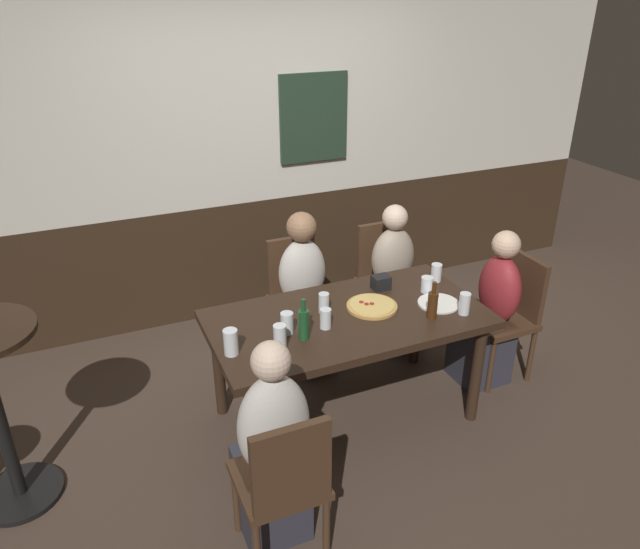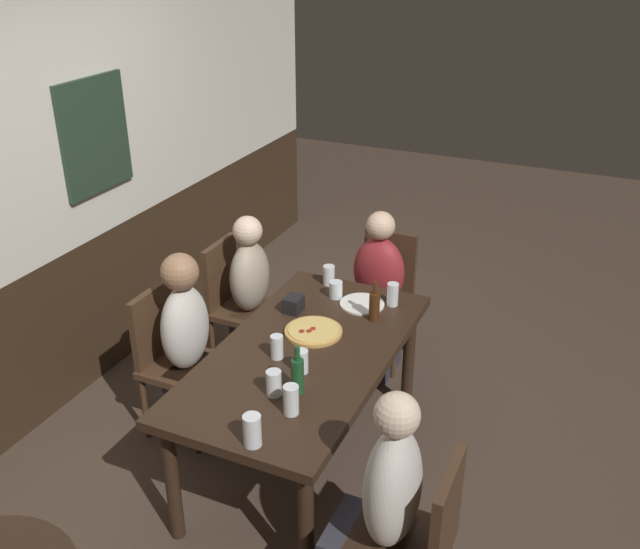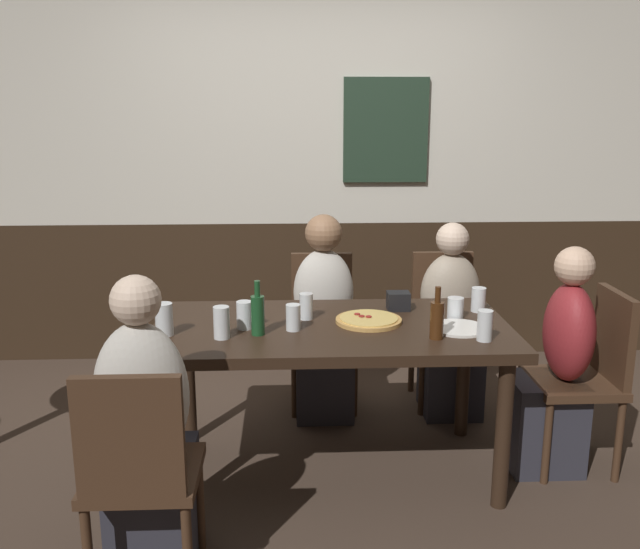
# 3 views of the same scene
# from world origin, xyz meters

# --- Properties ---
(ground_plane) EXTENTS (12.00, 12.00, 0.00)m
(ground_plane) POSITION_xyz_m (0.00, 0.00, 0.00)
(ground_plane) COLOR #423328
(wall_back) EXTENTS (6.40, 0.13, 2.60)m
(wall_back) POSITION_xyz_m (0.00, 1.65, 1.30)
(wall_back) COLOR #332316
(wall_back) RESTS_ON ground_plane
(dining_table) EXTENTS (1.65, 0.86, 0.74)m
(dining_table) POSITION_xyz_m (0.00, 0.00, 0.66)
(dining_table) COLOR black
(dining_table) RESTS_ON ground_plane
(chair_head_east) EXTENTS (0.40, 0.40, 0.88)m
(chair_head_east) POSITION_xyz_m (1.24, 0.00, 0.50)
(chair_head_east) COLOR #422B1C
(chair_head_east) RESTS_ON ground_plane
(chair_right_far) EXTENTS (0.40, 0.40, 0.88)m
(chair_right_far) POSITION_xyz_m (0.73, 0.84, 0.50)
(chair_right_far) COLOR #422B1C
(chair_right_far) RESTS_ON ground_plane
(chair_mid_far) EXTENTS (0.40, 0.40, 0.88)m
(chair_mid_far) POSITION_xyz_m (0.00, 0.84, 0.50)
(chair_mid_far) COLOR #422B1C
(chair_mid_far) RESTS_ON ground_plane
(chair_left_near) EXTENTS (0.40, 0.40, 0.88)m
(chair_left_near) POSITION_xyz_m (-0.73, -0.84, 0.50)
(chair_left_near) COLOR #422B1C
(chair_left_near) RESTS_ON ground_plane
(person_head_east) EXTENTS (0.37, 0.34, 1.10)m
(person_head_east) POSITION_xyz_m (1.08, 0.00, 0.46)
(person_head_east) COLOR #2D2D38
(person_head_east) RESTS_ON ground_plane
(person_right_far) EXTENTS (0.34, 0.37, 1.09)m
(person_right_far) POSITION_xyz_m (0.73, 0.68, 0.46)
(person_right_far) COLOR #2D2D38
(person_right_far) RESTS_ON ground_plane
(person_mid_far) EXTENTS (0.34, 0.37, 1.14)m
(person_mid_far) POSITION_xyz_m (-0.00, 0.68, 0.49)
(person_mid_far) COLOR #2D2D38
(person_mid_far) RESTS_ON ground_plane
(person_left_near) EXTENTS (0.34, 0.37, 1.16)m
(person_left_near) POSITION_xyz_m (-0.73, -0.68, 0.49)
(person_left_near) COLOR #2D2D38
(person_left_near) RESTS_ON ground_plane
(pizza) EXTENTS (0.31, 0.31, 0.03)m
(pizza) POSITION_xyz_m (0.18, 0.03, 0.75)
(pizza) COLOR tan
(pizza) RESTS_ON dining_table
(highball_clear) EXTENTS (0.07, 0.07, 0.14)m
(highball_clear) POSITION_xyz_m (-0.49, -0.17, 0.80)
(highball_clear) COLOR silver
(highball_clear) RESTS_ON dining_table
(tumbler_short) EXTENTS (0.07, 0.07, 0.13)m
(tumbler_short) POSITION_xyz_m (-0.40, -0.04, 0.80)
(tumbler_short) COLOR silver
(tumbler_short) RESTS_ON dining_table
(pint_glass_stout) EXTENTS (0.06, 0.06, 0.12)m
(pint_glass_stout) POSITION_xyz_m (-0.11, 0.10, 0.80)
(pint_glass_stout) COLOR silver
(pint_glass_stout) RESTS_ON dining_table
(beer_glass_tall) EXTENTS (0.07, 0.07, 0.12)m
(beer_glass_tall) POSITION_xyz_m (0.74, 0.18, 0.79)
(beer_glass_tall) COLOR silver
(beer_glass_tall) RESTS_ON dining_table
(pint_glass_pale) EXTENTS (0.08, 0.08, 0.10)m
(pint_glass_pale) POSITION_xyz_m (0.60, 0.08, 0.79)
(pint_glass_pale) COLOR silver
(pint_glass_pale) RESTS_ON dining_table
(pint_glass_amber) EXTENTS (0.08, 0.08, 0.15)m
(pint_glass_amber) POSITION_xyz_m (-0.75, -0.12, 0.80)
(pint_glass_amber) COLOR silver
(pint_glass_amber) RESTS_ON dining_table
(tumbler_water) EXTENTS (0.07, 0.07, 0.13)m
(tumbler_water) POSITION_xyz_m (0.65, -0.25, 0.80)
(tumbler_water) COLOR silver
(tumbler_water) RESTS_ON dining_table
(beer_glass_half) EXTENTS (0.07, 0.07, 0.12)m
(beer_glass_half) POSITION_xyz_m (-0.18, -0.07, 0.79)
(beer_glass_half) COLOR silver
(beer_glass_half) RESTS_ON dining_table
(beer_bottle_green) EXTENTS (0.06, 0.06, 0.25)m
(beer_bottle_green) POSITION_xyz_m (-0.33, -0.13, 0.84)
(beer_bottle_green) COLOR #194723
(beer_bottle_green) RESTS_ON dining_table
(beer_bottle_brown) EXTENTS (0.06, 0.06, 0.23)m
(beer_bottle_brown) POSITION_xyz_m (0.44, -0.22, 0.83)
(beer_bottle_brown) COLOR #42230F
(beer_bottle_brown) RESTS_ON dining_table
(plate_white_large) EXTENTS (0.26, 0.26, 0.01)m
(plate_white_large) POSITION_xyz_m (0.57, -0.10, 0.75)
(plate_white_large) COLOR white
(plate_white_large) RESTS_ON dining_table
(condiment_caddy) EXTENTS (0.11, 0.09, 0.09)m
(condiment_caddy) POSITION_xyz_m (0.35, 0.23, 0.79)
(condiment_caddy) COLOR black
(condiment_caddy) RESTS_ON dining_table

